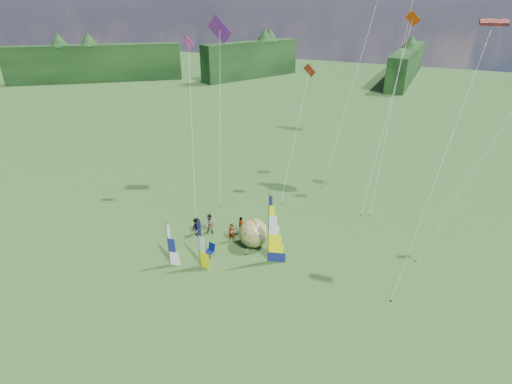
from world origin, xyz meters
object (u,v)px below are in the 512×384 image
at_px(side_banner_left, 199,243).
at_px(kite_whale, 397,77).
at_px(side_banner_far, 168,245).
at_px(bol_inflatable, 254,233).
at_px(spectator_b, 210,224).
at_px(feather_banner_main, 269,229).
at_px(camp_chair, 210,251).
at_px(spectator_d, 241,225).
at_px(spectator_c, 197,227).
at_px(spectator_a, 232,233).

height_order(side_banner_left, kite_whale, kite_whale).
bearing_deg(kite_whale, side_banner_far, -104.69).
distance_m(bol_inflatable, spectator_b, 4.09).
height_order(side_banner_left, spectator_b, side_banner_left).
xyz_separation_m(feather_banner_main, side_banner_far, (-6.48, -3.59, -1.04)).
height_order(feather_banner_main, kite_whale, kite_whale).
xyz_separation_m(bol_inflatable, kite_whale, (7.46, 14.87, 10.37)).
bearing_deg(spectator_b, camp_chair, -68.00).
height_order(bol_inflatable, spectator_d, bol_inflatable).
bearing_deg(spectator_b, side_banner_far, -103.98).
bearing_deg(spectator_c, feather_banner_main, -83.04).
height_order(spectator_a, camp_chair, spectator_a).
height_order(side_banner_far, spectator_a, side_banner_far).
distance_m(spectator_c, spectator_d, 3.70).
height_order(side_banner_left, spectator_c, side_banner_left).
bearing_deg(feather_banner_main, side_banner_far, -168.22).
relative_size(feather_banner_main, bol_inflatable, 2.35).
height_order(side_banner_left, side_banner_far, side_banner_left).
bearing_deg(spectator_b, kite_whale, 43.53).
relative_size(feather_banner_main, camp_chair, 5.09).
relative_size(feather_banner_main, side_banner_left, 1.40).
bearing_deg(bol_inflatable, spectator_a, -172.27).
xyz_separation_m(feather_banner_main, spectator_c, (-6.91, 0.81, -1.98)).
distance_m(side_banner_left, spectator_b, 4.64).
relative_size(side_banner_far, bol_inflatable, 1.47).
distance_m(spectator_b, spectator_c, 1.13).
bearing_deg(spectator_d, spectator_b, 80.29).
distance_m(spectator_d, camp_chair, 4.11).
relative_size(spectator_a, spectator_d, 1.06).
relative_size(side_banner_left, spectator_a, 2.41).
height_order(spectator_d, camp_chair, spectator_d).
bearing_deg(side_banner_far, side_banner_left, 9.85).
relative_size(side_banner_left, spectator_d, 2.56).
xyz_separation_m(spectator_d, camp_chair, (-0.60, -4.06, -0.23)).
relative_size(side_banner_far, spectator_a, 2.11).
relative_size(bol_inflatable, spectator_b, 1.28).
xyz_separation_m(side_banner_far, spectator_a, (2.71, 4.75, -0.92)).
height_order(bol_inflatable, spectator_a, bol_inflatable).
bearing_deg(feather_banner_main, spectator_a, 145.63).
distance_m(side_banner_far, kite_whale, 25.21).
height_order(feather_banner_main, bol_inflatable, feather_banner_main).
bearing_deg(spectator_a, spectator_d, 76.53).
height_order(bol_inflatable, spectator_c, bol_inflatable).
bearing_deg(side_banner_far, spectator_d, 54.01).
relative_size(bol_inflatable, spectator_a, 1.43).
bearing_deg(spectator_b, spectator_a, -16.27).
relative_size(side_banner_left, bol_inflatable, 1.68).
bearing_deg(camp_chair, spectator_d, 90.81).
distance_m(spectator_c, camp_chair, 3.45).
distance_m(spectator_a, spectator_b, 2.25).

